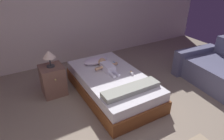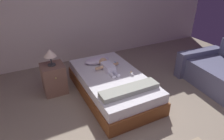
{
  "view_description": "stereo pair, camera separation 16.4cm",
  "coord_description": "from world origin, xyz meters",
  "px_view_note": "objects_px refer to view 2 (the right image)",
  "views": [
    {
      "loc": [
        -1.58,
        -1.62,
        2.2
      ],
      "look_at": [
        -0.01,
        1.12,
        0.52
      ],
      "focal_mm": 31.6,
      "sensor_mm": 36.0,
      "label": 1
    },
    {
      "loc": [
        -1.44,
        -1.69,
        2.2
      ],
      "look_at": [
        -0.01,
        1.12,
        0.52
      ],
      "focal_mm": 31.6,
      "sensor_mm": 36.0,
      "label": 2
    }
  ],
  "objects_px": {
    "baby": "(107,66)",
    "toothbrush": "(116,63)",
    "baby_bottle": "(131,73)",
    "pillow": "(97,60)",
    "bed": "(112,85)",
    "nightstand": "(54,79)",
    "lamp": "(50,54)"
  },
  "relations": [
    {
      "from": "baby",
      "to": "toothbrush",
      "type": "distance_m",
      "value": 0.33
    },
    {
      "from": "toothbrush",
      "to": "baby_bottle",
      "type": "relative_size",
      "value": 1.66
    },
    {
      "from": "pillow",
      "to": "toothbrush",
      "type": "bearing_deg",
      "value": -28.53
    },
    {
      "from": "bed",
      "to": "baby",
      "type": "distance_m",
      "value": 0.37
    },
    {
      "from": "toothbrush",
      "to": "nightstand",
      "type": "height_order",
      "value": "nightstand"
    },
    {
      "from": "bed",
      "to": "pillow",
      "type": "relative_size",
      "value": 3.88
    },
    {
      "from": "pillow",
      "to": "lamp",
      "type": "xyz_separation_m",
      "value": [
        -0.9,
        -0.01,
        0.33
      ]
    },
    {
      "from": "toothbrush",
      "to": "baby_bottle",
      "type": "bearing_deg",
      "value": -88.4
    },
    {
      "from": "bed",
      "to": "toothbrush",
      "type": "height_order",
      "value": "toothbrush"
    },
    {
      "from": "baby",
      "to": "baby_bottle",
      "type": "height_order",
      "value": "baby"
    },
    {
      "from": "baby",
      "to": "nightstand",
      "type": "distance_m",
      "value": 1.05
    },
    {
      "from": "nightstand",
      "to": "baby_bottle",
      "type": "bearing_deg",
      "value": -29.76
    },
    {
      "from": "nightstand",
      "to": "toothbrush",
      "type": "bearing_deg",
      "value": -8.26
    },
    {
      "from": "pillow",
      "to": "lamp",
      "type": "bearing_deg",
      "value": -179.48
    },
    {
      "from": "pillow",
      "to": "baby_bottle",
      "type": "xyz_separation_m",
      "value": [
        0.36,
        -0.73,
        -0.03
      ]
    },
    {
      "from": "pillow",
      "to": "baby",
      "type": "height_order",
      "value": "baby"
    },
    {
      "from": "lamp",
      "to": "baby_bottle",
      "type": "distance_m",
      "value": 1.5
    },
    {
      "from": "baby",
      "to": "toothbrush",
      "type": "relative_size",
      "value": 3.89
    },
    {
      "from": "nightstand",
      "to": "baby_bottle",
      "type": "distance_m",
      "value": 1.47
    },
    {
      "from": "bed",
      "to": "pillow",
      "type": "height_order",
      "value": "pillow"
    },
    {
      "from": "pillow",
      "to": "baby",
      "type": "relative_size",
      "value": 0.79
    },
    {
      "from": "baby",
      "to": "toothbrush",
      "type": "xyz_separation_m",
      "value": [
        0.28,
        0.16,
        -0.06
      ]
    },
    {
      "from": "nightstand",
      "to": "lamp",
      "type": "distance_m",
      "value": 0.52
    },
    {
      "from": "toothbrush",
      "to": "nightstand",
      "type": "xyz_separation_m",
      "value": [
        -1.25,
        0.18,
        -0.14
      ]
    },
    {
      "from": "nightstand",
      "to": "baby",
      "type": "bearing_deg",
      "value": -19.2
    },
    {
      "from": "pillow",
      "to": "toothbrush",
      "type": "xyz_separation_m",
      "value": [
        0.35,
        -0.19,
        -0.05
      ]
    },
    {
      "from": "toothbrush",
      "to": "lamp",
      "type": "distance_m",
      "value": 1.32
    },
    {
      "from": "baby",
      "to": "nightstand",
      "type": "bearing_deg",
      "value": 160.8
    },
    {
      "from": "baby",
      "to": "nightstand",
      "type": "relative_size",
      "value": 1.12
    },
    {
      "from": "pillow",
      "to": "baby_bottle",
      "type": "relative_size",
      "value": 5.13
    },
    {
      "from": "pillow",
      "to": "nightstand",
      "type": "distance_m",
      "value": 0.92
    },
    {
      "from": "nightstand",
      "to": "lamp",
      "type": "bearing_deg",
      "value": 90.0
    }
  ]
}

